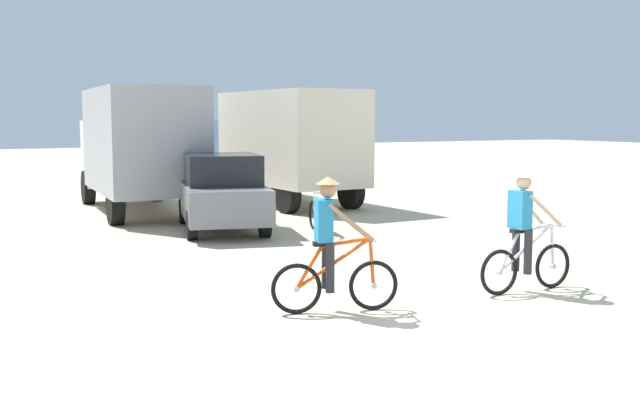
{
  "coord_description": "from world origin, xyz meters",
  "views": [
    {
      "loc": [
        -6.41,
        -7.78,
        2.58
      ],
      "look_at": [
        -0.01,
        4.4,
        1.1
      ],
      "focal_mm": 42.98,
      "sensor_mm": 36.0,
      "label": 1
    }
  ],
  "objects_px": {
    "cyclist_orange_shirt": "(331,250)",
    "sedan_parked": "(222,192)",
    "box_truck_cream_rv": "(282,141)",
    "cyclist_cowboy_hat": "(524,236)",
    "box_truck_grey_hauler": "(139,144)",
    "bicycle_spare": "(319,215)"
  },
  "relations": [
    {
      "from": "cyclist_orange_shirt",
      "to": "box_truck_cream_rv",
      "type": "bearing_deg",
      "value": 67.94
    },
    {
      "from": "box_truck_grey_hauler",
      "to": "cyclist_cowboy_hat",
      "type": "distance_m",
      "value": 12.55
    },
    {
      "from": "cyclist_orange_shirt",
      "to": "sedan_parked",
      "type": "bearing_deg",
      "value": 80.08
    },
    {
      "from": "box_truck_cream_rv",
      "to": "sedan_parked",
      "type": "relative_size",
      "value": 1.52
    },
    {
      "from": "box_truck_cream_rv",
      "to": "bicycle_spare",
      "type": "height_order",
      "value": "box_truck_cream_rv"
    },
    {
      "from": "box_truck_grey_hauler",
      "to": "bicycle_spare",
      "type": "bearing_deg",
      "value": -65.0
    },
    {
      "from": "box_truck_grey_hauler",
      "to": "cyclist_orange_shirt",
      "type": "distance_m",
      "value": 12.02
    },
    {
      "from": "cyclist_orange_shirt",
      "to": "cyclist_cowboy_hat",
      "type": "xyz_separation_m",
      "value": [
        3.1,
        -0.28,
        0.0
      ]
    },
    {
      "from": "cyclist_orange_shirt",
      "to": "bicycle_spare",
      "type": "xyz_separation_m",
      "value": [
        3.15,
        6.37,
        -0.45
      ]
    },
    {
      "from": "sedan_parked",
      "to": "cyclist_orange_shirt",
      "type": "distance_m",
      "value": 7.86
    },
    {
      "from": "bicycle_spare",
      "to": "cyclist_orange_shirt",
      "type": "bearing_deg",
      "value": -116.3
    },
    {
      "from": "sedan_parked",
      "to": "bicycle_spare",
      "type": "bearing_deg",
      "value": -37.34
    },
    {
      "from": "box_truck_grey_hauler",
      "to": "cyclist_orange_shirt",
      "type": "relative_size",
      "value": 3.78
    },
    {
      "from": "box_truck_grey_hauler",
      "to": "box_truck_cream_rv",
      "type": "xyz_separation_m",
      "value": [
        4.4,
        0.24,
        0.0
      ]
    },
    {
      "from": "box_truck_grey_hauler",
      "to": "box_truck_cream_rv",
      "type": "bearing_deg",
      "value": 3.13
    },
    {
      "from": "cyclist_orange_shirt",
      "to": "bicycle_spare",
      "type": "height_order",
      "value": "cyclist_orange_shirt"
    },
    {
      "from": "sedan_parked",
      "to": "cyclist_orange_shirt",
      "type": "bearing_deg",
      "value": -99.92
    },
    {
      "from": "sedan_parked",
      "to": "cyclist_cowboy_hat",
      "type": "relative_size",
      "value": 2.47
    },
    {
      "from": "bicycle_spare",
      "to": "box_truck_cream_rv",
      "type": "bearing_deg",
      "value": 72.89
    },
    {
      "from": "box_truck_grey_hauler",
      "to": "sedan_parked",
      "type": "xyz_separation_m",
      "value": [
        0.81,
        -4.22,
        -0.99
      ]
    },
    {
      "from": "cyclist_orange_shirt",
      "to": "cyclist_cowboy_hat",
      "type": "relative_size",
      "value": 1.0
    },
    {
      "from": "sedan_parked",
      "to": "cyclist_orange_shirt",
      "type": "height_order",
      "value": "cyclist_orange_shirt"
    }
  ]
}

